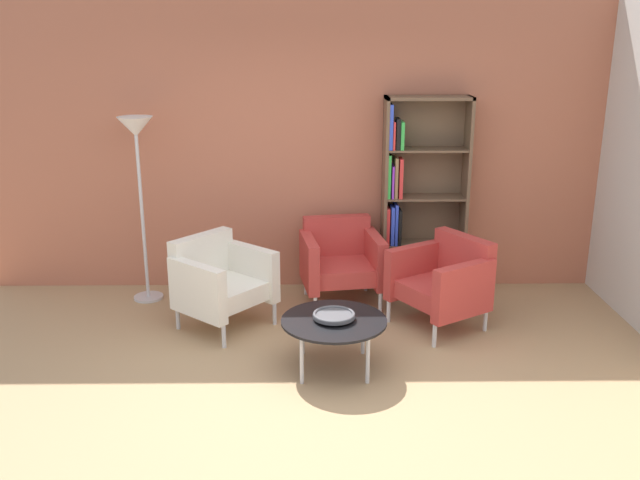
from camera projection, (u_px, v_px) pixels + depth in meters
The scene contains 9 objects.
ground_plane at pixel (312, 409), 4.70m from camera, with size 8.32×8.32×0.00m, color tan.
brick_back_panel at pixel (311, 141), 6.63m from camera, with size 6.40×0.12×2.90m, color #B2664C.
bookshelf_tall at pixel (415, 200), 6.59m from camera, with size 0.80×0.30×1.90m.
coffee_table_low at pixel (334, 323), 5.16m from camera, with size 0.80×0.80×0.40m.
decorative_bowl at pixel (334, 315), 5.14m from camera, with size 0.32×0.32×0.05m.
armchair_by_bookshelf at pixel (220, 280), 5.92m from camera, with size 0.94×0.95×0.78m.
armchair_near_window at pixel (341, 260), 6.45m from camera, with size 0.81×0.75×0.78m.
armchair_corner_red at pixel (444, 280), 5.92m from camera, with size 0.92×0.94×0.78m.
floor_lamp_torchiere at pixel (137, 149), 6.21m from camera, with size 0.32×0.32×1.74m.
Camera 1 is at (0.01, -4.15, 2.48)m, focal length 38.58 mm.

